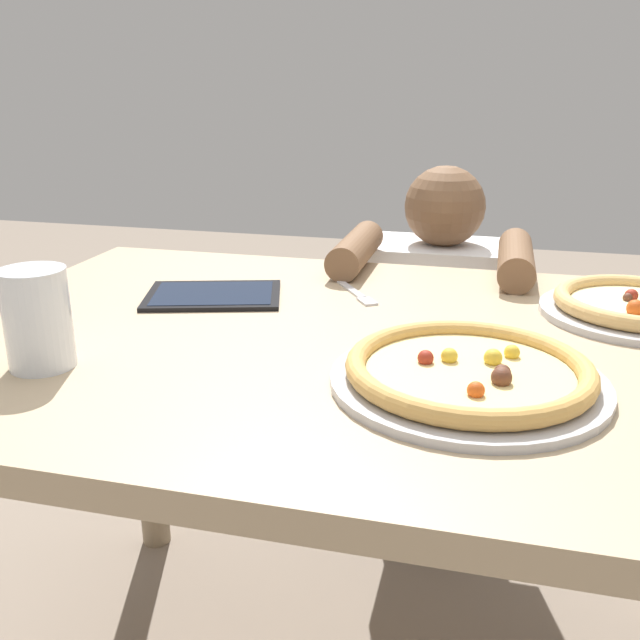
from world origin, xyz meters
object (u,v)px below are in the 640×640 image
Objects in this scene: tablet at (213,295)px; water_cup_clear at (37,318)px; pizza_near at (469,373)px; fork at (353,291)px; pizza_far at (638,306)px; diner_seated at (435,371)px.

water_cup_clear is at bearing -106.23° from tablet.
pizza_near is 2.58× the size of water_cup_clear.
fork is at bearing 121.41° from pizza_near.
pizza_far reaches higher than tablet.
pizza_near is at bearing -30.86° from tablet.
pizza_near is 0.44m from pizza_far.
pizza_far is at bearing 5.79° from tablet.
water_cup_clear is at bearing -127.07° from fork.
tablet is at bearing -174.21° from pizza_far.
pizza_far reaches higher than pizza_near.
water_cup_clear is 0.15× the size of diner_seated.
tablet is (-0.24, -0.10, 0.00)m from fork.
tablet is (0.10, 0.36, -0.07)m from water_cup_clear.
diner_seated is at bearing 129.48° from pizza_far.
fork is at bearing -107.33° from diner_seated.
pizza_near reaches higher than tablet.
tablet is 0.30× the size of diner_seated.
tablet is at bearing -125.80° from diner_seated.
diner_seated is at bearing 61.45° from water_cup_clear.
diner_seated reaches higher than fork.
diner_seated is (-0.36, 0.44, -0.34)m from pizza_far.
pizza_far is 0.73m from tablet.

